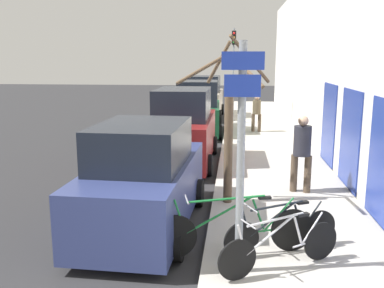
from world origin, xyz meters
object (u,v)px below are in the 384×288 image
(pedestrian_near, at_px, (302,148))
(pedestrian_far, at_px, (257,111))
(signpost, at_px, (241,152))
(parked_car_3, at_px, (204,99))
(traffic_light, at_px, (234,63))
(bicycle_0, at_px, (281,246))
(bicycle_1, at_px, (234,230))
(street_tree, at_px, (229,125))
(parked_car_1, at_px, (184,130))
(parked_car_0, at_px, (144,181))
(bicycle_2, at_px, (282,230))
(parked_car_2, at_px, (198,110))

(pedestrian_near, bearing_deg, pedestrian_far, -71.95)
(signpost, relative_size, parked_car_3, 0.71)
(traffic_light, bearing_deg, bicycle_0, -86.71)
(pedestrian_near, bearing_deg, bicycle_1, 79.82)
(pedestrian_near, bearing_deg, street_tree, 41.35)
(pedestrian_near, xyz_separation_m, pedestrian_far, (-0.66, 8.44, -0.14))
(signpost, distance_m, street_tree, 3.15)
(parked_car_1, xyz_separation_m, street_tree, (1.46, -3.95, 0.79))
(parked_car_1, xyz_separation_m, pedestrian_near, (3.14, -3.07, 0.14))
(parked_car_0, height_order, pedestrian_near, parked_car_0)
(parked_car_0, bearing_deg, pedestrian_near, 35.65)
(parked_car_0, xyz_separation_m, parked_car_3, (-0.02, 15.82, 0.11))
(bicycle_1, relative_size, pedestrian_far, 1.64)
(parked_car_3, bearing_deg, signpost, -83.39)
(signpost, height_order, pedestrian_near, signpost)
(bicycle_0, height_order, street_tree, street_tree)
(bicycle_2, relative_size, parked_car_2, 0.43)
(bicycle_1, relative_size, parked_car_3, 0.55)
(parked_car_0, bearing_deg, street_tree, 40.90)
(bicycle_2, height_order, parked_car_1, parked_car_1)
(bicycle_1, relative_size, parked_car_2, 0.59)
(bicycle_2, distance_m, street_tree, 2.89)
(bicycle_2, relative_size, pedestrian_far, 1.19)
(bicycle_1, bearing_deg, street_tree, -10.27)
(signpost, distance_m, pedestrian_far, 12.52)
(parked_car_0, distance_m, parked_car_2, 10.60)
(pedestrian_far, xyz_separation_m, traffic_light, (-1.04, 2.53, 1.98))
(signpost, bearing_deg, parked_car_0, 133.84)
(bicycle_1, xyz_separation_m, pedestrian_far, (0.87, 11.91, 0.49))
(signpost, relative_size, bicycle_1, 1.30)
(signpost, height_order, parked_car_2, signpost)
(bicycle_1, relative_size, parked_car_1, 0.56)
(parked_car_1, bearing_deg, street_tree, -69.57)
(pedestrian_far, bearing_deg, parked_car_2, 4.28)
(parked_car_3, distance_m, traffic_light, 3.70)
(bicycle_1, bearing_deg, bicycle_0, -135.59)
(parked_car_3, height_order, pedestrian_far, parked_car_3)
(signpost, height_order, parked_car_0, signpost)
(parked_car_1, relative_size, pedestrian_far, 2.91)
(bicycle_0, distance_m, bicycle_1, 0.81)
(street_tree, bearing_deg, pedestrian_near, 27.76)
(parked_car_0, relative_size, pedestrian_far, 2.79)
(signpost, xyz_separation_m, bicycle_0, (0.62, 0.13, -1.44))
(parked_car_2, bearing_deg, pedestrian_far, -2.42)
(bicycle_0, xyz_separation_m, pedestrian_near, (0.84, 3.90, 0.68))
(parked_car_2, bearing_deg, pedestrian_near, -71.65)
(parked_car_2, height_order, traffic_light, traffic_light)
(street_tree, bearing_deg, bicycle_2, -68.89)
(pedestrian_far, bearing_deg, bicycle_0, 93.61)
(street_tree, relative_size, traffic_light, 0.80)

